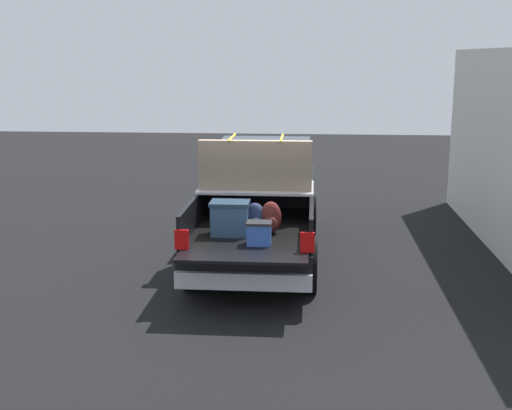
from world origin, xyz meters
TOP-DOWN VIEW (x-y plane):
  - ground_plane at (0.00, 0.00)m, footprint 40.00×40.00m
  - pickup_truck at (0.38, 0.00)m, footprint 6.05×2.06m
  - building_facade at (0.78, -4.46)m, footprint 8.60×0.36m

SIDE VIEW (x-z plane):
  - ground_plane at x=0.00m, z-range 0.00..0.00m
  - pickup_truck at x=0.38m, z-range -0.14..2.09m
  - building_facade at x=0.78m, z-range 0.00..3.70m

